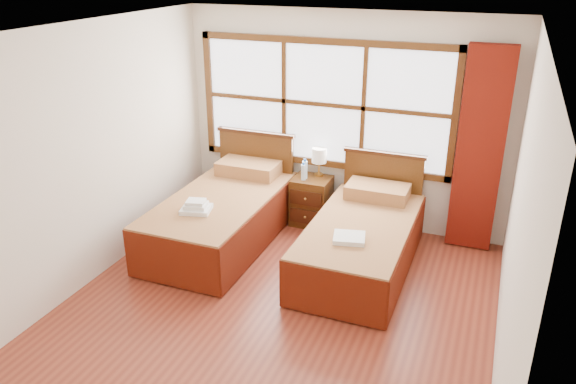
% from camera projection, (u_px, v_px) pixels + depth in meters
% --- Properties ---
extents(floor, '(4.50, 4.50, 0.00)m').
position_uv_depth(floor, '(272.00, 314.00, 5.34)').
color(floor, brown).
rests_on(floor, ground).
extents(ceiling, '(4.50, 4.50, 0.00)m').
position_uv_depth(ceiling, '(268.00, 33.00, 4.33)').
color(ceiling, white).
rests_on(ceiling, wall_back).
extents(wall_back, '(4.00, 0.00, 4.00)m').
position_uv_depth(wall_back, '(343.00, 122.00, 6.76)').
color(wall_back, silver).
rests_on(wall_back, floor).
extents(wall_left, '(0.00, 4.50, 4.50)m').
position_uv_depth(wall_left, '(83.00, 160.00, 5.51)').
color(wall_left, silver).
rests_on(wall_left, floor).
extents(wall_right, '(0.00, 4.50, 4.50)m').
position_uv_depth(wall_right, '(518.00, 226.00, 4.16)').
color(wall_right, silver).
rests_on(wall_right, floor).
extents(window, '(3.16, 0.06, 1.56)m').
position_uv_depth(window, '(323.00, 104.00, 6.73)').
color(window, white).
rests_on(window, wall_back).
extents(curtain, '(0.50, 0.16, 2.30)m').
position_uv_depth(curtain, '(480.00, 151.00, 6.15)').
color(curtain, maroon).
rests_on(curtain, wall_back).
extents(bed_left, '(1.12, 2.17, 1.09)m').
position_uv_depth(bed_left, '(224.00, 214.00, 6.61)').
color(bed_left, '#3B1C0C').
rests_on(bed_left, floor).
extents(bed_right, '(1.05, 2.07, 1.02)m').
position_uv_depth(bed_right, '(362.00, 240.00, 6.06)').
color(bed_right, '#3B1C0C').
rests_on(bed_right, floor).
extents(nightstand, '(0.46, 0.45, 0.61)m').
position_uv_depth(nightstand, '(311.00, 201.00, 7.03)').
color(nightstand, '#502D11').
rests_on(nightstand, floor).
extents(towels_left, '(0.37, 0.34, 0.13)m').
position_uv_depth(towels_left, '(196.00, 207.00, 6.08)').
color(towels_left, white).
rests_on(towels_left, bed_left).
extents(towels_right, '(0.36, 0.33, 0.05)m').
position_uv_depth(towels_right, '(349.00, 238.00, 5.56)').
color(towels_right, white).
rests_on(towels_right, bed_right).
extents(lamp, '(0.18, 0.18, 0.36)m').
position_uv_depth(lamp, '(319.00, 156.00, 6.92)').
color(lamp, gold).
rests_on(lamp, nightstand).
extents(bottle_near, '(0.07, 0.07, 0.25)m').
position_uv_depth(bottle_near, '(305.00, 169.00, 6.88)').
color(bottle_near, silver).
rests_on(bottle_near, nightstand).
extents(bottle_far, '(0.06, 0.06, 0.22)m').
position_uv_depth(bottle_far, '(303.00, 172.00, 6.83)').
color(bottle_far, silver).
rests_on(bottle_far, nightstand).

